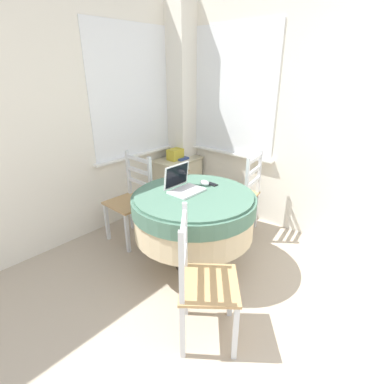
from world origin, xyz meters
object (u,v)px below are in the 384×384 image
(dining_chair_near_right_window, at_px, (241,195))
(computer_mouse, at_px, (205,183))
(round_dining_table, at_px, (194,211))
(corner_cabinet, at_px, (178,182))
(storage_box, at_px, (175,154))
(dining_chair_near_back_window, at_px, (131,201))
(cell_phone, at_px, (212,184))
(dining_chair_camera_near, at_px, (202,282))
(book_on_cabinet, at_px, (180,158))
(laptop, at_px, (183,185))

(dining_chair_near_right_window, bearing_deg, computer_mouse, 176.06)
(round_dining_table, distance_m, corner_cabinet, 1.42)
(round_dining_table, relative_size, storage_box, 5.70)
(dining_chair_near_back_window, bearing_deg, cell_phone, -66.92)
(cell_phone, height_order, dining_chair_camera_near, dining_chair_camera_near)
(storage_box, bearing_deg, book_on_cabinet, -18.04)
(storage_box, relative_size, book_on_cabinet, 0.97)
(round_dining_table, distance_m, dining_chair_camera_near, 0.83)
(cell_phone, distance_m, corner_cabinet, 1.29)
(dining_chair_near_back_window, bearing_deg, corner_cabinet, 14.03)
(computer_mouse, bearing_deg, round_dining_table, -165.47)
(laptop, distance_m, dining_chair_camera_near, 0.96)
(dining_chair_near_back_window, xyz_separation_m, dining_chair_near_right_window, (0.89, -0.80, 0.00))
(corner_cabinet, xyz_separation_m, storage_box, (-0.05, -0.00, 0.39))
(cell_phone, bearing_deg, dining_chair_camera_near, -145.87)
(round_dining_table, xyz_separation_m, dining_chair_near_back_window, (-0.06, 0.82, -0.11))
(computer_mouse, relative_size, storage_box, 0.50)
(dining_chair_near_right_window, distance_m, storage_box, 1.07)
(dining_chair_near_back_window, xyz_separation_m, corner_cabinet, (0.98, 0.24, -0.13))
(cell_phone, xyz_separation_m, dining_chair_near_right_window, (0.55, -0.00, -0.29))
(dining_chair_near_right_window, bearing_deg, laptop, 172.79)
(dining_chair_camera_near, bearing_deg, book_on_cabinet, 46.68)
(computer_mouse, xyz_separation_m, book_on_cabinet, (0.71, 0.98, -0.10))
(computer_mouse, xyz_separation_m, corner_cabinet, (0.70, 1.00, -0.43))
(dining_chair_near_back_window, xyz_separation_m, dining_chair_camera_near, (-0.53, -1.39, 0.00))
(round_dining_table, bearing_deg, laptop, 92.19)
(dining_chair_near_right_window, bearing_deg, storage_box, 87.59)
(dining_chair_near_right_window, distance_m, dining_chair_camera_near, 1.53)
(dining_chair_near_back_window, distance_m, book_on_cabinet, 1.04)
(cell_phone, height_order, corner_cabinet, cell_phone)
(laptop, distance_m, corner_cabinet, 1.39)
(dining_chair_near_right_window, height_order, book_on_cabinet, dining_chair_near_right_window)
(dining_chair_camera_near, bearing_deg, corner_cabinet, 47.32)
(dining_chair_near_right_window, relative_size, book_on_cabinet, 4.74)
(dining_chair_near_right_window, distance_m, corner_cabinet, 1.06)
(dining_chair_near_back_window, height_order, corner_cabinet, dining_chair_near_back_window)
(corner_cabinet, bearing_deg, dining_chair_camera_near, -132.68)
(corner_cabinet, height_order, book_on_cabinet, book_on_cabinet)
(corner_cabinet, bearing_deg, cell_phone, -121.39)
(round_dining_table, xyz_separation_m, computer_mouse, (0.22, 0.06, 0.19))
(cell_phone, bearing_deg, computer_mouse, 145.50)
(laptop, relative_size, book_on_cabinet, 1.51)
(book_on_cabinet, bearing_deg, corner_cabinet, 120.04)
(storage_box, bearing_deg, dining_chair_near_right_window, -92.41)
(book_on_cabinet, bearing_deg, laptop, -135.64)
(dining_chair_near_right_window, distance_m, book_on_cabinet, 1.05)
(laptop, height_order, cell_phone, laptop)
(computer_mouse, relative_size, dining_chair_camera_near, 0.10)
(cell_phone, xyz_separation_m, book_on_cabinet, (0.65, 1.02, -0.08))
(corner_cabinet, distance_m, storage_box, 0.39)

